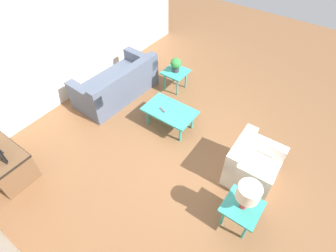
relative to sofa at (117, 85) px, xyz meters
name	(u,v)px	position (x,y,z in m)	size (l,w,h in m)	color
ground_plane	(184,148)	(-2.14, 0.43, -0.30)	(14.00, 14.00, 0.00)	brown
wall_right	(63,38)	(0.92, 0.43, 1.05)	(0.12, 7.20, 2.70)	silver
sofa	(117,85)	(0.00, 0.00, 0.00)	(1.03, 1.96, 0.81)	#4C566B
armchair	(251,165)	(-3.40, 0.31, 0.02)	(0.78, 0.86, 0.78)	silver
coffee_table	(170,112)	(-1.56, 0.11, 0.09)	(1.02, 0.64, 0.44)	teal
side_table_plant	(176,74)	(-0.93, -0.99, 0.12)	(0.53, 0.53, 0.49)	teal
side_table_lamp	(242,209)	(-3.61, 1.19, 0.12)	(0.53, 0.53, 0.49)	teal
tv_stand_chest	(3,162)	(0.08, 2.75, 0.00)	(1.06, 0.63, 0.58)	brown
potted_plant	(176,64)	(-0.93, -0.99, 0.38)	(0.24, 0.24, 0.33)	#333338
table_lamp	(248,193)	(-3.61, 1.19, 0.56)	(0.32, 0.32, 0.51)	red
remote_control	(162,110)	(-1.44, 0.20, 0.15)	(0.16, 0.09, 0.02)	#4C4C51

